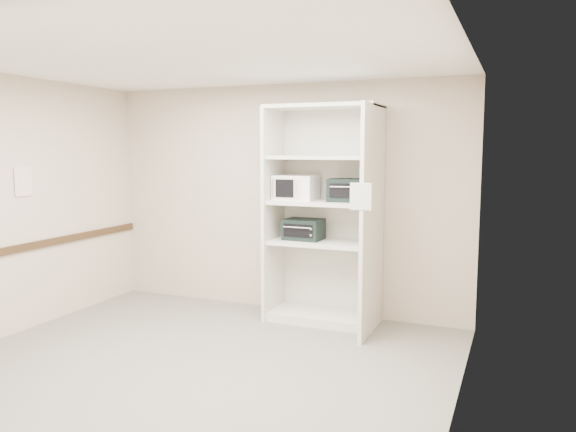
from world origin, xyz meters
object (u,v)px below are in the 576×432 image
at_px(shelving_unit, 327,222).
at_px(microwave, 296,187).
at_px(toaster_oven_lower, 304,229).
at_px(toaster_oven_upper, 348,190).

height_order(shelving_unit, microwave, shelving_unit).
bearing_deg(shelving_unit, toaster_oven_lower, 178.03).
bearing_deg(microwave, toaster_oven_upper, 1.96).
relative_size(shelving_unit, toaster_oven_lower, 5.75).
height_order(microwave, toaster_oven_lower, microwave).
relative_size(shelving_unit, microwave, 5.25).
bearing_deg(toaster_oven_upper, toaster_oven_lower, 176.37).
relative_size(toaster_oven_upper, toaster_oven_lower, 1.03).
distance_m(shelving_unit, toaster_oven_lower, 0.30).
height_order(shelving_unit, toaster_oven_upper, shelving_unit).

